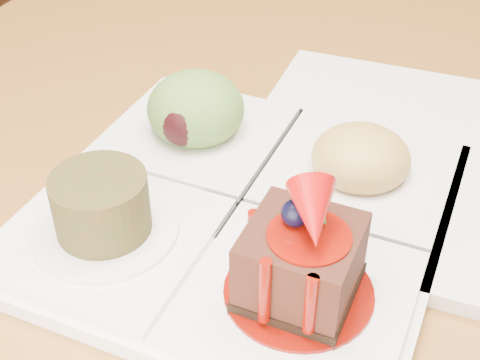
% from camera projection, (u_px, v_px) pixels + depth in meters
% --- Properties ---
extents(dining_table, '(1.00, 1.80, 0.75)m').
position_uv_depth(dining_table, '(432.00, 86.00, 0.78)').
color(dining_table, olive).
rests_on(dining_table, ground).
extents(sampler_plate, '(0.30, 0.30, 0.11)m').
position_uv_depth(sampler_plate, '(240.00, 190.00, 0.48)').
color(sampler_plate, white).
rests_on(sampler_plate, dining_table).
extents(second_plate, '(0.30, 0.30, 0.01)m').
position_uv_depth(second_plate, '(422.00, 164.00, 0.53)').
color(second_plate, white).
rests_on(second_plate, dining_table).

